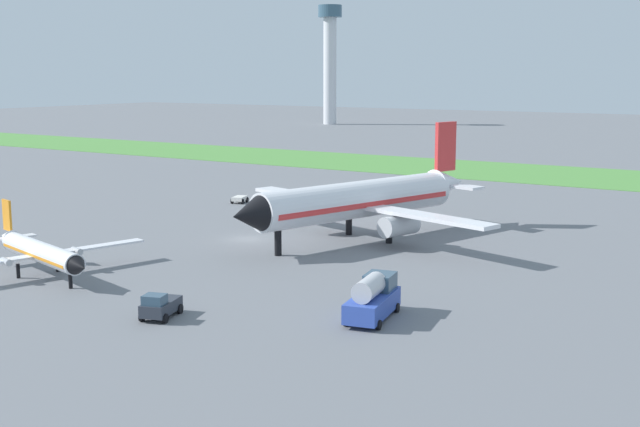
{
  "coord_description": "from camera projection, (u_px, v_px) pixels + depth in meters",
  "views": [
    {
      "loc": [
        52.6,
        -69.04,
        17.52
      ],
      "look_at": [
        7.24,
        2.96,
        3.0
      ],
      "focal_mm": 46.46,
      "sensor_mm": 36.0,
      "label": 1
    }
  ],
  "objects": [
    {
      "name": "airplane_foreground_turboprop",
      "position": [
        40.0,
        251.0,
        71.85
      ],
      "size": [
        16.76,
        19.42,
        5.95
      ],
      "rotation": [
        0.0,
        0.0,
        6.01
      ],
      "color": "white",
      "rests_on": "ground_plane"
    },
    {
      "name": "baggage_cart_midfield",
      "position": [
        240.0,
        199.0,
        112.51
      ],
      "size": [
        2.35,
        2.77,
        0.9
      ],
      "rotation": [
        0.0,
        0.0,
        1.85
      ],
      "color": "white",
      "rests_on": "ground_plane"
    },
    {
      "name": "grass_taxiway_strip",
      "position": [
        493.0,
        171.0,
        149.19
      ],
      "size": [
        360.0,
        28.0,
        0.08
      ],
      "primitive_type": "cube",
      "color": "#549342",
      "rests_on": "ground_plane"
    },
    {
      "name": "fuel_truck_by_runway",
      "position": [
        373.0,
        297.0,
        59.41
      ],
      "size": [
        3.6,
        6.84,
        3.29
      ],
      "rotation": [
        0.0,
        0.0,
        1.76
      ],
      "color": "#334FB2",
      "rests_on": "ground_plane"
    },
    {
      "name": "pushback_tug_near_gate",
      "position": [
        160.0,
        306.0,
        59.66
      ],
      "size": [
        2.91,
        3.97,
        1.95
      ],
      "rotation": [
        0.0,
        0.0,
        5.01
      ],
      "color": "#2D333D",
      "rests_on": "ground_plane"
    },
    {
      "name": "airplane_midfield_jet",
      "position": [
        361.0,
        200.0,
        86.88
      ],
      "size": [
        33.11,
        32.77,
        11.97
      ],
      "rotation": [
        0.0,
        0.0,
        4.43
      ],
      "color": "white",
      "rests_on": "ground_plane"
    },
    {
      "name": "ground_plane",
      "position": [
        248.0,
        239.0,
        88.16
      ],
      "size": [
        600.0,
        600.0,
        0.0
      ],
      "primitive_type": "plane",
      "color": "slate"
    },
    {
      "name": "control_tower",
      "position": [
        330.0,
        55.0,
        280.16
      ],
      "size": [
        8.0,
        8.0,
        39.88
      ],
      "color": "silver",
      "rests_on": "ground_plane"
    }
  ]
}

